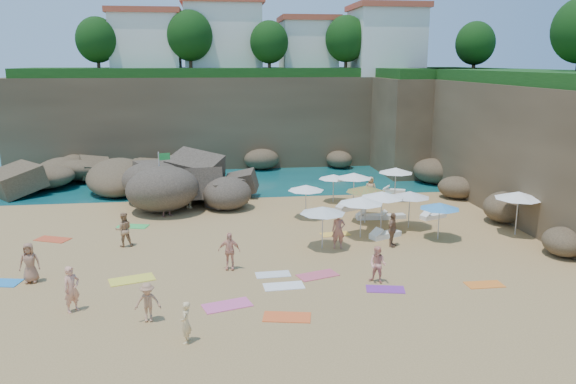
{
  "coord_description": "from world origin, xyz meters",
  "views": [
    {
      "loc": [
        -2.21,
        -28.34,
        9.39
      ],
      "look_at": [
        2.0,
        3.0,
        2.0
      ],
      "focal_mm": 35.0,
      "sensor_mm": 36.0,
      "label": 1
    }
  ],
  "objects": [
    {
      "name": "towel_9",
      "position": [
        2.26,
        -5.05,
        0.02
      ],
      "size": [
        1.99,
        1.41,
        0.03
      ],
      "primitive_type": "cube",
      "rotation": [
        0.0,
        0.0,
        0.31
      ],
      "color": "#D55367",
      "rests_on": "ground"
    },
    {
      "name": "towel_12",
      "position": [
        4.37,
        0.87,
        0.01
      ],
      "size": [
        1.67,
        0.97,
        0.03
      ],
      "primitive_type": "cube",
      "rotation": [
        0.0,
        0.0,
        0.12
      ],
      "color": "yellow",
      "rests_on": "ground"
    },
    {
      "name": "towel_10",
      "position": [
        9.19,
        -7.07,
        0.01
      ],
      "size": [
        1.59,
        0.79,
        0.03
      ],
      "primitive_type": "cube",
      "rotation": [
        0.0,
        0.0,
        -0.0
      ],
      "color": "orange",
      "rests_on": "ground"
    },
    {
      "name": "towel_11",
      "position": [
        -7.02,
        3.93,
        0.02
      ],
      "size": [
        1.93,
        1.29,
        0.03
      ],
      "primitive_type": "cube",
      "rotation": [
        0.0,
        0.0,
        -0.25
      ],
      "color": "#38C455",
      "rests_on": "ground"
    },
    {
      "name": "parasol_11",
      "position": [
        5.61,
        0.17,
        2.09
      ],
      "size": [
        2.41,
        2.41,
        2.28
      ],
      "color": "silver",
      "rests_on": "ground"
    },
    {
      "name": "parasol_4",
      "position": [
        8.83,
        1.56,
        1.99
      ],
      "size": [
        2.29,
        2.29,
        2.16
      ],
      "color": "silver",
      "rests_on": "ground"
    },
    {
      "name": "towel_2",
      "position": [
        0.34,
        -9.06,
        0.02
      ],
      "size": [
        1.92,
        1.23,
        0.03
      ],
      "primitive_type": "cube",
      "rotation": [
        0.0,
        0.0,
        -0.2
      ],
      "color": "#FF6028",
      "rests_on": "ground"
    },
    {
      "name": "towel_1",
      "position": [
        -1.86,
        -7.72,
        0.02
      ],
      "size": [
        2.08,
        1.44,
        0.03
      ],
      "primitive_type": "cube",
      "rotation": [
        0.0,
        0.0,
        0.29
      ],
      "color": "#EA5B96",
      "rests_on": "ground"
    },
    {
      "name": "person_lie_1",
      "position": [
        -1.63,
        -3.75,
        0.21
      ],
      "size": [
        1.32,
        1.9,
        0.42
      ],
      "primitive_type": "imported",
      "rotation": [
        0.0,
        0.0,
        -0.18
      ],
      "color": "#F2A78A",
      "rests_on": "ground"
    },
    {
      "name": "towel_7",
      "position": [
        -10.96,
        1.97,
        0.02
      ],
      "size": [
        2.02,
        1.55,
        0.03
      ],
      "primitive_type": "cube",
      "rotation": [
        0.0,
        0.0,
        -0.41
      ],
      "color": "#DC4A26",
      "rests_on": "ground"
    },
    {
      "name": "lounger_4",
      "position": [
        7.18,
        3.64,
        0.14
      ],
      "size": [
        1.79,
        0.67,
        0.27
      ],
      "primitive_type": "cube",
      "rotation": [
        0.0,
        0.0,
        -0.05
      ],
      "color": "white",
      "rests_on": "ground"
    },
    {
      "name": "person_lie_0",
      "position": [
        -4.77,
        -8.73,
        0.2
      ],
      "size": [
        0.96,
        1.48,
        0.39
      ],
      "primitive_type": "imported",
      "rotation": [
        0.0,
        0.0,
        0.01
      ],
      "color": "tan",
      "rests_on": "ground"
    },
    {
      "name": "parasol_9",
      "position": [
        3.19,
        -1.38,
        2.04
      ],
      "size": [
        2.35,
        2.35,
        2.22
      ],
      "color": "silver",
      "rests_on": "ground"
    },
    {
      "name": "parasol_7",
      "position": [
        6.9,
        6.88,
        2.06
      ],
      "size": [
        2.37,
        2.37,
        2.24
      ],
      "color": "silver",
      "rests_on": "ground"
    },
    {
      "name": "towel_6",
      "position": [
        4.8,
        -6.99,
        0.01
      ],
      "size": [
        1.74,
        1.13,
        0.03
      ],
      "primitive_type": "cube",
      "rotation": [
        0.0,
        0.0,
        -0.22
      ],
      "color": "purple",
      "rests_on": "ground"
    },
    {
      "name": "lounger_5",
      "position": [
        6.96,
        -0.03,
        0.14
      ],
      "size": [
        1.92,
        1.32,
        0.28
      ],
      "primitive_type": "cube",
      "rotation": [
        0.0,
        0.0,
        0.43
      ],
      "color": "white",
      "rests_on": "ground"
    },
    {
      "name": "parasol_1",
      "position": [
        7.0,
        4.12,
        1.71
      ],
      "size": [
        1.97,
        1.97,
        1.86
      ],
      "color": "silver",
      "rests_on": "ground"
    },
    {
      "name": "marina_masts",
      "position": [
        -16.5,
        30.0,
        3.0
      ],
      "size": [
        3.1,
        0.1,
        6.0
      ],
      "color": "white",
      "rests_on": "ground"
    },
    {
      "name": "towel_13",
      "position": [
        0.28,
        -4.69,
        0.01
      ],
      "size": [
        1.59,
        0.85,
        0.03
      ],
      "primitive_type": "cube",
      "rotation": [
        0.0,
        0.0,
        0.05
      ],
      "color": "white",
      "rests_on": "ground"
    },
    {
      "name": "rock_outcrop",
      "position": [
        -2.8,
        8.96,
        0.0
      ],
      "size": [
        8.77,
        7.19,
        3.14
      ],
      "primitive_type": null,
      "rotation": [
        0.0,
        0.0,
        -0.18
      ],
      "color": "brown",
      "rests_on": "ground"
    },
    {
      "name": "seawater",
      "position": [
        0.0,
        30.0,
        0.0
      ],
      "size": [
        120.0,
        120.0,
        0.0
      ],
      "primitive_type": "plane",
      "color": "#0C4751",
      "rests_on": "ground"
    },
    {
      "name": "person_stand_6",
      "position": [
        -3.32,
        -10.5,
        0.74
      ],
      "size": [
        0.44,
        0.59,
        1.48
      ],
      "primitive_type": "imported",
      "rotation": [
        0.0,
        0.0,
        4.55
      ],
      "color": "#F6CE8B",
      "rests_on": "ground"
    },
    {
      "name": "towel_5",
      "position": [
        0.6,
        -6.09,
        0.02
      ],
      "size": [
        1.76,
        0.95,
        0.03
      ],
      "primitive_type": "cube",
      "rotation": [
        0.0,
        0.0,
        0.05
      ],
      "color": "white",
      "rests_on": "ground"
    },
    {
      "name": "parasol_0",
      "position": [
        5.8,
        8.09,
        1.77
      ],
      "size": [
        2.04,
        2.04,
        1.93
      ],
      "color": "silver",
      "rests_on": "ground"
    },
    {
      "name": "lounger_3",
      "position": [
        8.48,
        3.56,
        0.13
      ],
      "size": [
        1.68,
        0.66,
        0.26
      ],
      "primitive_type": "cube",
      "rotation": [
        0.0,
        0.0,
        0.07
      ],
      "color": "silver",
      "rests_on": "ground"
    },
    {
      "name": "parasol_8",
      "position": [
        14.27,
        -0.48,
        2.24
      ],
      "size": [
        2.59,
        2.59,
        2.44
      ],
      "color": "silver",
      "rests_on": "ground"
    },
    {
      "name": "clifftop_trees",
      "position": [
        4.78,
        19.52,
        11.26
      ],
      "size": [
        35.6,
        23.82,
        4.4
      ],
      "color": "#11380F",
      "rests_on": "ground"
    },
    {
      "name": "parasol_10",
      "position": [
        9.68,
        -0.71,
        1.87
      ],
      "size": [
        2.15,
        2.15,
        2.04
      ],
      "color": "silver",
      "rests_on": "ground"
    },
    {
      "name": "person_stand_4",
      "position": [
        8.51,
        8.44,
        0.81
      ],
      "size": [
        0.89,
        0.66,
        1.62
      ],
      "primitive_type": "imported",
      "rotation": [
        0.0,
        0.0,
        -0.32
      ],
      "color": "tan",
      "rests_on": "ground"
    },
    {
      "name": "cliff_right",
      "position": [
        19.0,
        8.0,
        4.0
      ],
      "size": [
        8.0,
        30.0,
        8.0
      ],
      "primitive_type": "cube",
      "color": "brown",
      "rests_on": "ground"
    },
    {
      "name": "rock_promontory",
      "position": [
        -11.0,
        16.0,
        0.0
      ],
      "size": [
        12.0,
        7.0,
        2.0
      ],
      "primitive_type": null,
      "color": "brown",
      "rests_on": "ground"
    },
    {
      "name": "person_stand_1",
      "position": [
        -6.94,
        0.32,
        0.9
      ],
      "size": [
        0.98,
        0.83,
        1.81
      ],
      "primitive_type": "imported",
      "rotation": [
        0.0,
        0.0,
        3.31
      ],
      "color": "#AB7D55",
      "rests_on": "ground"
    },
    {
      "name": "cliff_back",
      "position": [
        2.0,
        25.0,
        4.0
      ],
      "size": [
        44.0,
        8.0,
        8.0
      ],
      "primitive_type": "cube",
      "color": "brown",
      "rests_on": "ground"
    },
    {
      "name": "person_lie_2",
      "position": [
        -10.23,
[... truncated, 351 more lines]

